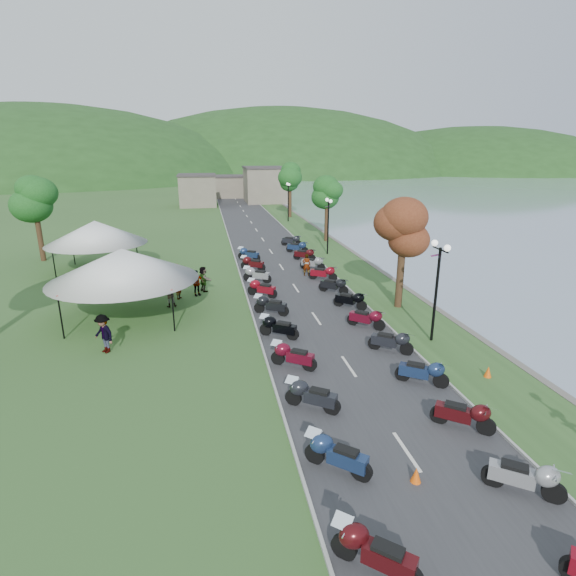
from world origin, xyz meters
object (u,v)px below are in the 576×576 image
vendor_tent_main (125,283)px  pedestrian_c (106,352)px  pedestrian_a (180,299)px  pedestrian_b (171,307)px

vendor_tent_main → pedestrian_c: bearing=-93.9°
vendor_tent_main → pedestrian_a: 4.39m
pedestrian_b → vendor_tent_main: bearing=20.9°
vendor_tent_main → pedestrian_c: size_ratio=2.90×
pedestrian_a → pedestrian_c: bearing=-179.0°
pedestrian_a → vendor_tent_main: bearing=158.3°
vendor_tent_main → pedestrian_c: 5.26m
vendor_tent_main → pedestrian_c: vendor_tent_main is taller
pedestrian_a → pedestrian_c: 8.23m
vendor_tent_main → pedestrian_b: bearing=29.4°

